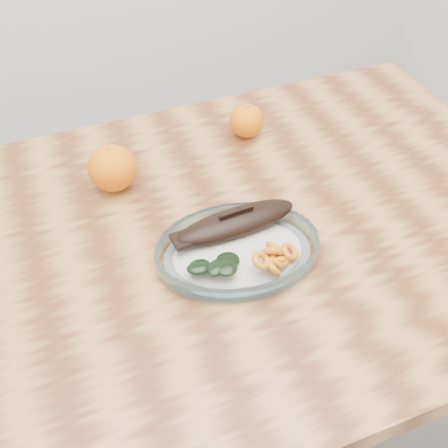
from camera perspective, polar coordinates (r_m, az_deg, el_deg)
The scene contains 5 objects.
ground at distance 1.58m, azimuth 0.20°, elevation -20.41°, with size 3.00×3.00×0.00m, color slate.
dining_table at distance 1.03m, azimuth 0.30°, elevation -4.67°, with size 1.20×0.80×0.75m.
plated_meal at distance 0.91m, azimuth 1.41°, elevation -2.46°, with size 0.55×0.55×0.08m.
orange_left at distance 1.04m, azimuth -11.29°, elevation 5.59°, with size 0.09×0.09×0.09m, color orange.
orange_right at distance 1.16m, azimuth 2.30°, elevation 10.45°, with size 0.07×0.07×0.07m, color orange.
Camera 1 is at (-0.25, -0.63, 1.43)m, focal length 45.00 mm.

